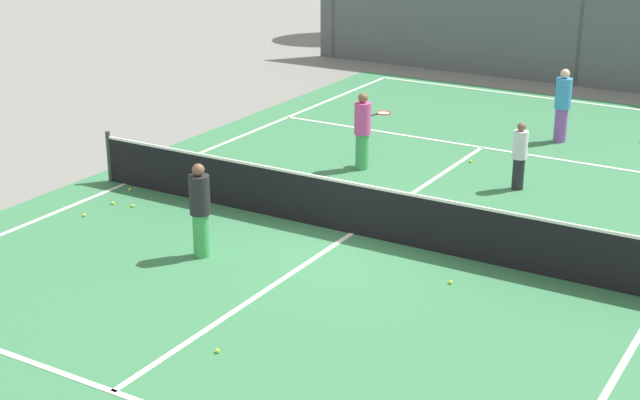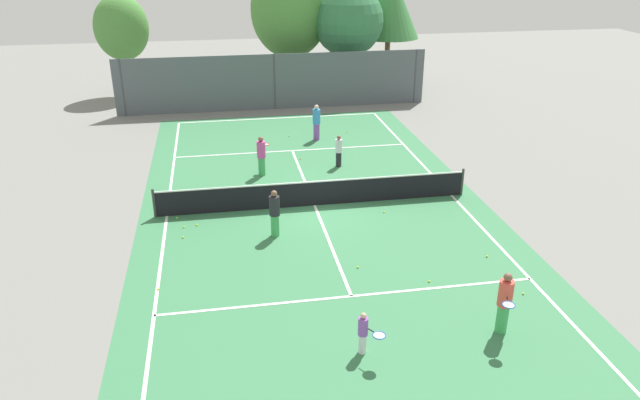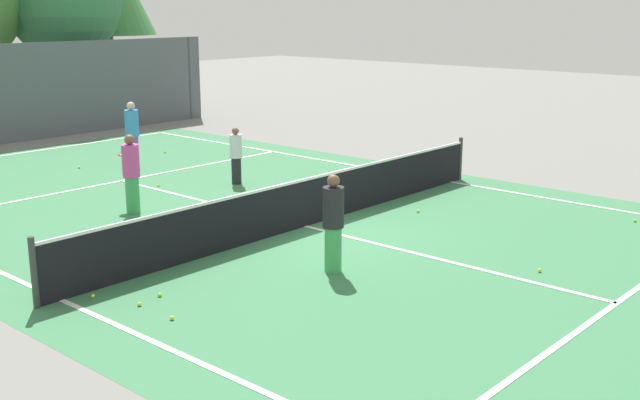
{
  "view_description": "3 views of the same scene",
  "coord_description": "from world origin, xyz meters",
  "px_view_note": "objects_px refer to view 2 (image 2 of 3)",
  "views": [
    {
      "loc": [
        7.77,
        -14.19,
        6.51
      ],
      "look_at": [
        -0.39,
        -0.51,
        0.74
      ],
      "focal_mm": 53.16,
      "sensor_mm": 36.0,
      "label": 1
    },
    {
      "loc": [
        -3.44,
        -20.7,
        9.54
      ],
      "look_at": [
        -0.09,
        -1.71,
        0.98
      ],
      "focal_mm": 33.94,
      "sensor_mm": 36.0,
      "label": 2
    },
    {
      "loc": [
        -11.24,
        -10.37,
        4.37
      ],
      "look_at": [
        -0.93,
        -1.23,
        0.93
      ],
      "focal_mm": 43.8,
      "sensor_mm": 36.0,
      "label": 3
    }
  ],
  "objects_px": {
    "player_5": "(261,155)",
    "tennis_ball_0": "(429,281)",
    "tennis_ball_1": "(197,225)",
    "tennis_ball_11": "(487,256)",
    "tennis_ball_4": "(184,227)",
    "tennis_ball_8": "(289,136)",
    "tennis_ball_9": "(523,294)",
    "player_1": "(316,122)",
    "tennis_ball_13": "(384,212)",
    "tennis_ball_3": "(177,218)",
    "tennis_ball_5": "(330,191)",
    "tennis_ball_10": "(358,267)",
    "player_3": "(275,213)",
    "tennis_ball_12": "(347,132)",
    "player_0": "(339,151)",
    "tennis_ball_7": "(183,237)",
    "tennis_ball_2": "(158,289)",
    "player_2": "(364,333)",
    "tennis_ball_6": "(301,159)",
    "player_4": "(504,302)"
  },
  "relations": [
    {
      "from": "tennis_ball_12",
      "to": "tennis_ball_5",
      "type": "bearing_deg",
      "value": -107.35
    },
    {
      "from": "player_0",
      "to": "tennis_ball_13",
      "type": "height_order",
      "value": "player_0"
    },
    {
      "from": "tennis_ball_2",
      "to": "tennis_ball_3",
      "type": "height_order",
      "value": "same"
    },
    {
      "from": "tennis_ball_6",
      "to": "tennis_ball_3",
      "type": "bearing_deg",
      "value": -134.54
    },
    {
      "from": "player_1",
      "to": "tennis_ball_8",
      "type": "bearing_deg",
      "value": 150.31
    },
    {
      "from": "tennis_ball_9",
      "to": "tennis_ball_4",
      "type": "bearing_deg",
      "value": 148.06
    },
    {
      "from": "tennis_ball_5",
      "to": "player_5",
      "type": "bearing_deg",
      "value": 137.98
    },
    {
      "from": "player_1",
      "to": "tennis_ball_9",
      "type": "bearing_deg",
      "value": -77.02
    },
    {
      "from": "player_1",
      "to": "tennis_ball_0",
      "type": "xyz_separation_m",
      "value": [
        1.03,
        -13.92,
        -0.88
      ]
    },
    {
      "from": "tennis_ball_8",
      "to": "tennis_ball_9",
      "type": "height_order",
      "value": "same"
    },
    {
      "from": "tennis_ball_1",
      "to": "tennis_ball_13",
      "type": "relative_size",
      "value": 1.0
    },
    {
      "from": "tennis_ball_4",
      "to": "tennis_ball_9",
      "type": "bearing_deg",
      "value": -31.94
    },
    {
      "from": "tennis_ball_10",
      "to": "tennis_ball_11",
      "type": "bearing_deg",
      "value": -0.64
    },
    {
      "from": "tennis_ball_7",
      "to": "tennis_ball_2",
      "type": "bearing_deg",
      "value": -100.68
    },
    {
      "from": "tennis_ball_3",
      "to": "tennis_ball_12",
      "type": "bearing_deg",
      "value": 47.4
    },
    {
      "from": "player_2",
      "to": "tennis_ball_12",
      "type": "relative_size",
      "value": 17.62
    },
    {
      "from": "tennis_ball_0",
      "to": "tennis_ball_3",
      "type": "height_order",
      "value": "same"
    },
    {
      "from": "tennis_ball_4",
      "to": "tennis_ball_13",
      "type": "bearing_deg",
      "value": -0.06
    },
    {
      "from": "tennis_ball_13",
      "to": "tennis_ball_0",
      "type": "bearing_deg",
      "value": -89.84
    },
    {
      "from": "player_5",
      "to": "tennis_ball_0",
      "type": "bearing_deg",
      "value": -66.62
    },
    {
      "from": "player_5",
      "to": "tennis_ball_3",
      "type": "distance_m",
      "value": 5.19
    },
    {
      "from": "player_1",
      "to": "tennis_ball_6",
      "type": "xyz_separation_m",
      "value": [
        -1.2,
        -2.71,
        -0.88
      ]
    },
    {
      "from": "tennis_ball_10",
      "to": "tennis_ball_11",
      "type": "distance_m",
      "value": 4.24
    },
    {
      "from": "player_0",
      "to": "tennis_ball_8",
      "type": "bearing_deg",
      "value": 109.22
    },
    {
      "from": "tennis_ball_9",
      "to": "tennis_ball_7",
      "type": "bearing_deg",
      "value": 151.55
    },
    {
      "from": "player_0",
      "to": "tennis_ball_8",
      "type": "height_order",
      "value": "player_0"
    },
    {
      "from": "player_0",
      "to": "tennis_ball_7",
      "type": "distance_m",
      "value": 8.85
    },
    {
      "from": "player_5",
      "to": "tennis_ball_6",
      "type": "distance_m",
      "value": 2.66
    },
    {
      "from": "player_1",
      "to": "tennis_ball_11",
      "type": "distance_m",
      "value": 13.25
    },
    {
      "from": "tennis_ball_1",
      "to": "tennis_ball_4",
      "type": "xyz_separation_m",
      "value": [
        -0.44,
        -0.09,
        0.0
      ]
    },
    {
      "from": "tennis_ball_9",
      "to": "tennis_ball_13",
      "type": "xyz_separation_m",
      "value": [
        -2.45,
        6.07,
        0.0
      ]
    },
    {
      "from": "player_3",
      "to": "tennis_ball_3",
      "type": "bearing_deg",
      "value": 149.88
    },
    {
      "from": "player_5",
      "to": "tennis_ball_13",
      "type": "distance_m",
      "value": 6.25
    },
    {
      "from": "player_5",
      "to": "tennis_ball_8",
      "type": "distance_m",
      "value": 5.47
    },
    {
      "from": "tennis_ball_1",
      "to": "tennis_ball_4",
      "type": "relative_size",
      "value": 1.0
    },
    {
      "from": "player_1",
      "to": "player_4",
      "type": "distance_m",
      "value": 16.7
    },
    {
      "from": "player_3",
      "to": "tennis_ball_5",
      "type": "relative_size",
      "value": 25.46
    },
    {
      "from": "player_3",
      "to": "tennis_ball_10",
      "type": "xyz_separation_m",
      "value": [
        2.29,
        -2.63,
        -0.83
      ]
    },
    {
      "from": "tennis_ball_5",
      "to": "tennis_ball_10",
      "type": "relative_size",
      "value": 1.0
    },
    {
      "from": "player_5",
      "to": "tennis_ball_6",
      "type": "xyz_separation_m",
      "value": [
        1.91,
        1.64,
        -0.86
      ]
    },
    {
      "from": "player_5",
      "to": "tennis_ball_0",
      "type": "relative_size",
      "value": 26.1
    },
    {
      "from": "player_2",
      "to": "player_3",
      "type": "distance_m",
      "value": 6.86
    },
    {
      "from": "player_1",
      "to": "tennis_ball_4",
      "type": "bearing_deg",
      "value": -125.01
    },
    {
      "from": "tennis_ball_13",
      "to": "tennis_ball_11",
      "type": "bearing_deg",
      "value": -58.38
    },
    {
      "from": "tennis_ball_9",
      "to": "tennis_ball_11",
      "type": "relative_size",
      "value": 1.0
    },
    {
      "from": "tennis_ball_1",
      "to": "tennis_ball_11",
      "type": "bearing_deg",
      "value": -23.07
    },
    {
      "from": "tennis_ball_9",
      "to": "tennis_ball_11",
      "type": "distance_m",
      "value": 2.25
    },
    {
      "from": "player_3",
      "to": "player_0",
      "type": "bearing_deg",
      "value": 60.64
    },
    {
      "from": "player_2",
      "to": "tennis_ball_10",
      "type": "relative_size",
      "value": 17.62
    },
    {
      "from": "player_2",
      "to": "tennis_ball_5",
      "type": "height_order",
      "value": "player_2"
    }
  ]
}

